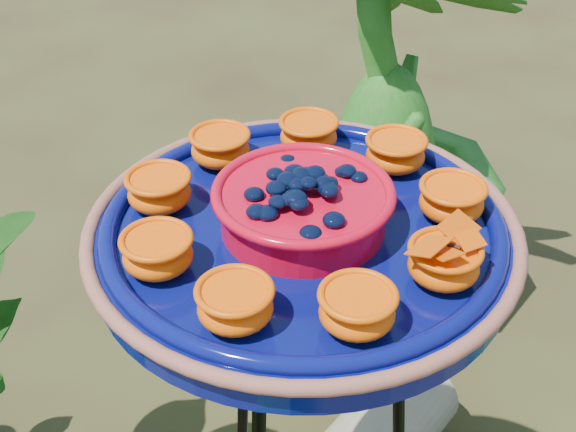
% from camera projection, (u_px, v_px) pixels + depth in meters
% --- Properties ---
extents(feeder_dish, '(0.54, 0.54, 0.12)m').
position_uv_depth(feeder_dish, '(303.00, 228.00, 0.95)').
color(feeder_dish, '#070C54').
rests_on(feeder_dish, tripod_stand).
extents(shrub_back_right, '(0.90, 0.90, 1.14)m').
position_uv_depth(shrub_back_right, '(385.00, 134.00, 2.05)').
color(shrub_back_right, '#215316').
rests_on(shrub_back_right, ground).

